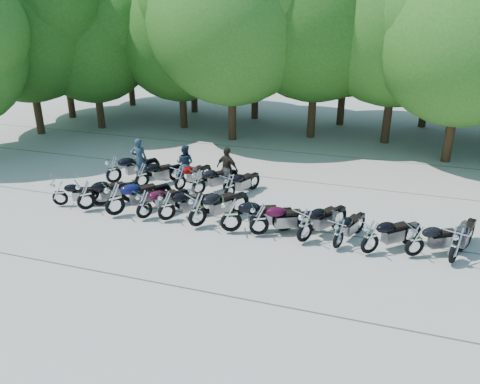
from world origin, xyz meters
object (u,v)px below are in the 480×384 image
(motorcycle_0, at_px, (59,193))
(motorcycle_16, at_px, (198,181))
(motorcycle_12, at_px, (455,244))
(rider_2, at_px, (227,169))
(motorcycle_4, at_px, (166,205))
(motorcycle_10, at_px, (371,236))
(motorcycle_17, at_px, (230,186))
(motorcycle_13, at_px, (113,169))
(rider_1, at_px, (185,163))
(motorcycle_15, at_px, (180,178))
(motorcycle_6, at_px, (231,214))
(motorcycle_5, at_px, (197,209))
(motorcycle_7, at_px, (259,219))
(motorcycle_11, at_px, (415,240))
(rider_0, at_px, (139,159))
(motorcycle_1, at_px, (85,194))
(motorcycle_8, at_px, (305,225))
(motorcycle_14, at_px, (142,175))
(motorcycle_2, at_px, (114,198))
(motorcycle_3, at_px, (144,204))
(motorcycle_9, at_px, (339,233))

(motorcycle_0, bearing_deg, motorcycle_16, -83.04)
(motorcycle_12, relative_size, rider_2, 1.31)
(motorcycle_4, bearing_deg, motorcycle_10, -136.77)
(motorcycle_17, bearing_deg, motorcycle_13, 20.46)
(motorcycle_4, distance_m, motorcycle_16, 2.50)
(motorcycle_16, xyz_separation_m, motorcycle_17, (1.33, -0.03, -0.03))
(motorcycle_13, distance_m, rider_1, 3.03)
(motorcycle_15, relative_size, motorcycle_16, 0.94)
(motorcycle_6, bearing_deg, motorcycle_5, 64.11)
(motorcycle_7, relative_size, motorcycle_11, 1.06)
(motorcycle_11, bearing_deg, motorcycle_17, 39.23)
(motorcycle_17, height_order, rider_0, rider_0)
(motorcycle_13, bearing_deg, rider_0, -97.59)
(motorcycle_1, height_order, motorcycle_11, motorcycle_1)
(motorcycle_10, xyz_separation_m, rider_1, (-7.98, 4.08, 0.18))
(motorcycle_1, distance_m, motorcycle_8, 8.18)
(motorcycle_6, height_order, motorcycle_10, motorcycle_6)
(motorcycle_17, bearing_deg, motorcycle_7, 148.84)
(motorcycle_14, distance_m, rider_1, 1.93)
(motorcycle_2, xyz_separation_m, motorcycle_17, (3.46, 2.66, -0.13))
(motorcycle_0, relative_size, motorcycle_5, 0.81)
(motorcycle_15, bearing_deg, motorcycle_12, -173.72)
(motorcycle_5, distance_m, motorcycle_8, 3.71)
(motorcycle_6, bearing_deg, motorcycle_17, -4.48)
(motorcycle_8, xyz_separation_m, motorcycle_11, (3.35, 0.12, -0.05))
(motorcycle_2, relative_size, motorcycle_14, 1.17)
(motorcycle_3, bearing_deg, motorcycle_12, -147.01)
(motorcycle_10, height_order, motorcycle_17, motorcycle_10)
(rider_2, bearing_deg, motorcycle_4, 92.83)
(motorcycle_16, bearing_deg, motorcycle_3, 103.56)
(motorcycle_4, distance_m, motorcycle_7, 3.42)
(motorcycle_11, relative_size, motorcycle_13, 0.91)
(motorcycle_7, height_order, motorcycle_15, motorcycle_7)
(motorcycle_3, height_order, rider_2, rider_2)
(motorcycle_7, xyz_separation_m, motorcycle_9, (2.61, -0.08, -0.07))
(motorcycle_3, height_order, rider_0, rider_0)
(motorcycle_0, distance_m, rider_1, 5.22)
(motorcycle_1, height_order, motorcycle_14, motorcycle_1)
(motorcycle_2, distance_m, motorcycle_3, 1.13)
(rider_0, bearing_deg, motorcycle_11, 154.33)
(motorcycle_12, distance_m, rider_2, 9.07)
(motorcycle_2, height_order, motorcycle_15, motorcycle_2)
(motorcycle_10, bearing_deg, rider_1, 20.84)
(motorcycle_3, relative_size, rider_2, 1.20)
(motorcycle_1, distance_m, motorcycle_11, 11.54)
(motorcycle_13, relative_size, rider_2, 1.33)
(motorcycle_2, bearing_deg, motorcycle_1, 34.23)
(motorcycle_9, bearing_deg, motorcycle_17, -9.22)
(motorcycle_9, xyz_separation_m, motorcycle_10, (0.96, -0.05, 0.06))
(rider_2, bearing_deg, motorcycle_6, 130.34)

